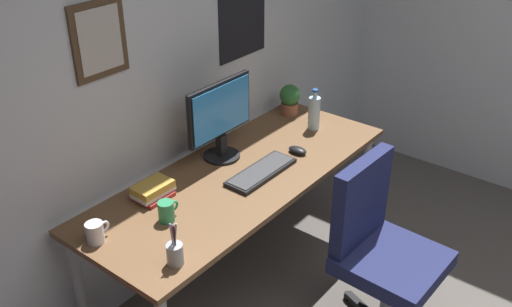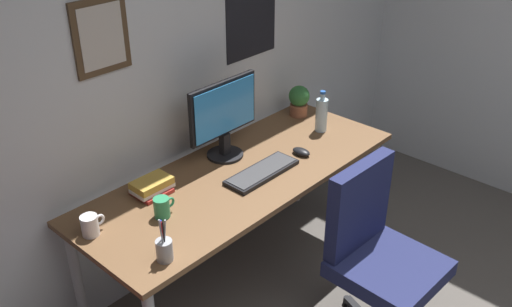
# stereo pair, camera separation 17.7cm
# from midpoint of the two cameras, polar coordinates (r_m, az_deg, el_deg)

# --- Properties ---
(wall_back) EXTENTS (4.40, 0.10, 2.60)m
(wall_back) POSITION_cam_midpoint_polar(r_m,az_deg,el_deg) (2.88, -12.05, 9.59)
(wall_back) COLOR silver
(wall_back) RESTS_ON ground_plane
(desk) EXTENTS (1.83, 0.70, 0.72)m
(desk) POSITION_cam_midpoint_polar(r_m,az_deg,el_deg) (2.97, -3.23, -3.16)
(desk) COLOR brown
(desk) RESTS_ON ground_plane
(office_chair) EXTENTS (0.55, 0.57, 0.95)m
(office_chair) POSITION_cam_midpoint_polar(r_m,az_deg,el_deg) (2.79, 10.61, -9.08)
(office_chair) COLOR #1E234C
(office_chair) RESTS_ON ground_plane
(monitor) EXTENTS (0.46, 0.20, 0.43)m
(monitor) POSITION_cam_midpoint_polar(r_m,az_deg,el_deg) (2.98, -5.35, 3.66)
(monitor) COLOR black
(monitor) RESTS_ON desk
(keyboard) EXTENTS (0.43, 0.15, 0.03)m
(keyboard) POSITION_cam_midpoint_polar(r_m,az_deg,el_deg) (2.91, -1.21, -1.90)
(keyboard) COLOR black
(keyboard) RESTS_ON desk
(computer_mouse) EXTENTS (0.06, 0.11, 0.04)m
(computer_mouse) POSITION_cam_midpoint_polar(r_m,az_deg,el_deg) (3.10, 2.61, 0.30)
(computer_mouse) COLOR black
(computer_mouse) RESTS_ON desk
(water_bottle) EXTENTS (0.07, 0.07, 0.25)m
(water_bottle) POSITION_cam_midpoint_polar(r_m,az_deg,el_deg) (3.35, 4.41, 4.16)
(water_bottle) COLOR silver
(water_bottle) RESTS_ON desk
(coffee_mug_near) EXTENTS (0.11, 0.07, 0.10)m
(coffee_mug_near) POSITION_cam_midpoint_polar(r_m,az_deg,el_deg) (2.60, -11.00, -5.79)
(coffee_mug_near) COLOR #2D8C59
(coffee_mug_near) RESTS_ON desk
(coffee_mug_far) EXTENTS (0.11, 0.08, 0.10)m
(coffee_mug_far) POSITION_cam_midpoint_polar(r_m,az_deg,el_deg) (2.54, -17.91, -7.65)
(coffee_mug_far) COLOR white
(coffee_mug_far) RESTS_ON desk
(potted_plant) EXTENTS (0.13, 0.13, 0.19)m
(potted_plant) POSITION_cam_midpoint_polar(r_m,az_deg,el_deg) (3.53, 2.00, 5.56)
(potted_plant) COLOR brown
(potted_plant) RESTS_ON desk
(pen_cup) EXTENTS (0.07, 0.07, 0.20)m
(pen_cup) POSITION_cam_midpoint_polar(r_m,az_deg,el_deg) (2.34, -10.40, -9.94)
(pen_cup) COLOR #9EA0A5
(pen_cup) RESTS_ON desk
(book_stack_left) EXTENTS (0.20, 0.15, 0.07)m
(book_stack_left) POSITION_cam_midpoint_polar(r_m,az_deg,el_deg) (2.78, -12.23, -3.73)
(book_stack_left) COLOR #B22D28
(book_stack_left) RESTS_ON desk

